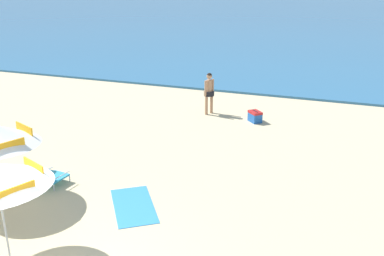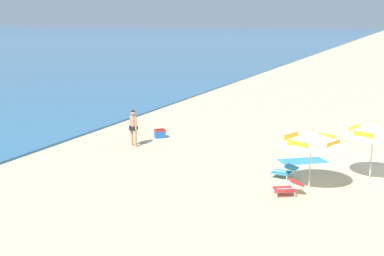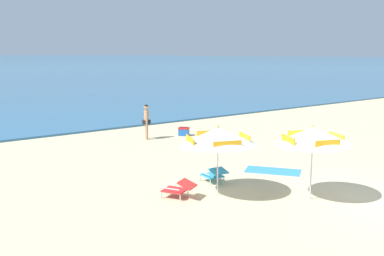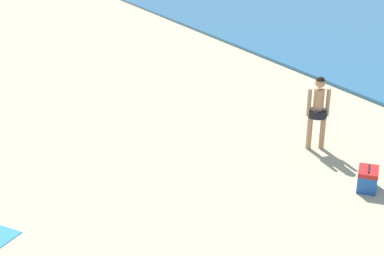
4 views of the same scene
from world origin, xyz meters
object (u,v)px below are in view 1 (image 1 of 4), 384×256
at_px(cooler_box, 255,116).
at_px(beach_towel, 134,206).
at_px(lounge_chair_under_umbrella, 50,176).
at_px(person_standing_near_shore, 209,90).

distance_m(cooler_box, beach_towel, 7.04).
xyz_separation_m(lounge_chair_under_umbrella, cooler_box, (3.80, 6.73, -0.08)).
height_order(person_standing_near_shore, beach_towel, person_standing_near_shore).
bearing_deg(lounge_chair_under_umbrella, cooler_box, 60.56).
relative_size(lounge_chair_under_umbrella, beach_towel, 0.50).
bearing_deg(lounge_chair_under_umbrella, person_standing_near_shore, 74.69).
height_order(person_standing_near_shore, cooler_box, person_standing_near_shore).
height_order(lounge_chair_under_umbrella, person_standing_near_shore, person_standing_near_shore).
xyz_separation_m(person_standing_near_shore, cooler_box, (1.86, -0.33, -0.72)).
xyz_separation_m(cooler_box, beach_towel, (-1.38, -6.90, -0.20)).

